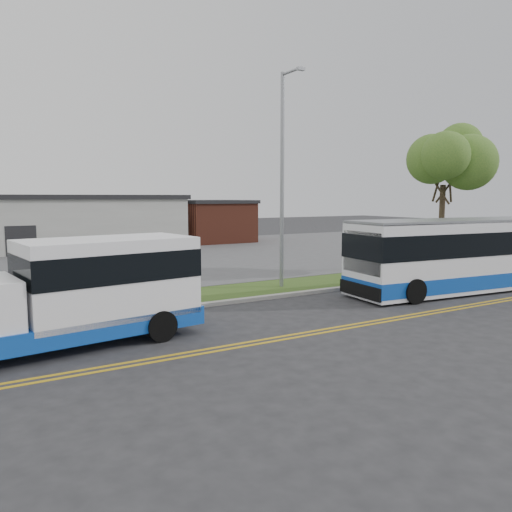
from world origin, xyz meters
TOP-DOWN VIEW (x-y plane):
  - ground at (0.00, 0.00)m, footprint 140.00×140.00m
  - lane_line_north at (0.00, -3.85)m, footprint 70.00×0.12m
  - lane_line_south at (0.00, -4.15)m, footprint 70.00×0.12m
  - curb at (0.00, 1.10)m, footprint 80.00×0.30m
  - verge at (0.00, 2.90)m, footprint 80.00×3.30m
  - parking_lot at (0.00, 17.00)m, footprint 80.00×25.00m
  - commercial_building at (-6.00, 27.00)m, footprint 25.40×10.40m
  - brick_wing at (10.50, 26.00)m, footprint 6.30×7.30m
  - tree_east at (14.00, 3.00)m, footprint 5.20×5.20m
  - streetlight_near at (3.00, 2.73)m, footprint 0.35×1.53m
  - shuttle_bus at (-6.66, -1.56)m, footprint 8.04×3.47m
  - transit_bus at (9.83, -1.77)m, footprint 11.78×3.72m
  - parked_car_a at (-0.17, 13.83)m, footprint 2.59×4.67m

SIDE VIEW (x-z plane):
  - ground at x=0.00m, z-range 0.00..0.00m
  - lane_line_north at x=0.00m, z-range 0.00..0.01m
  - lane_line_south at x=0.00m, z-range 0.00..0.01m
  - verge at x=0.00m, z-range 0.00..0.10m
  - parking_lot at x=0.00m, z-range 0.00..0.10m
  - curb at x=0.00m, z-range 0.00..0.15m
  - parked_car_a at x=-0.17m, z-range 0.10..1.56m
  - shuttle_bus at x=-6.66m, z-range 0.10..3.09m
  - transit_bus at x=9.83m, z-range 0.02..3.23m
  - brick_wing at x=10.50m, z-range 0.01..3.91m
  - commercial_building at x=-6.00m, z-range 0.01..4.36m
  - streetlight_near at x=3.00m, z-range 0.48..9.98m
  - tree_east at x=14.00m, z-range 2.04..10.37m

